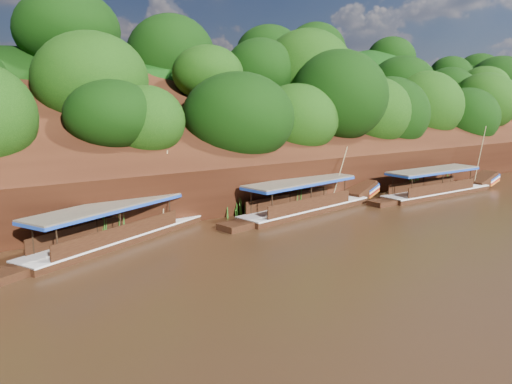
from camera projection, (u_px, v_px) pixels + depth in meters
ground at (388, 236)px, 30.09m from camera, size 160.00×160.00×0.00m
riverbank at (203, 165)px, 48.03m from camera, size 120.00×30.06×19.40m
boat_0 at (443, 188)px, 43.17m from camera, size 14.40×2.44×6.25m
boat_1 at (313, 203)px, 36.83m from camera, size 14.36×4.15×5.13m
boat_2 at (129, 230)px, 29.44m from camera, size 14.40×7.72×5.38m
reeds at (260, 201)px, 35.80m from camera, size 50.14×2.34×2.19m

